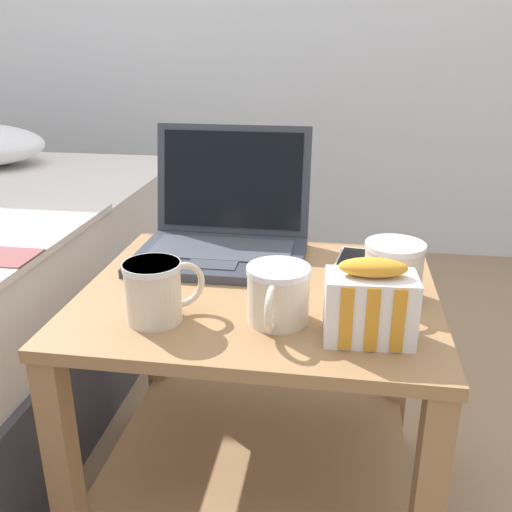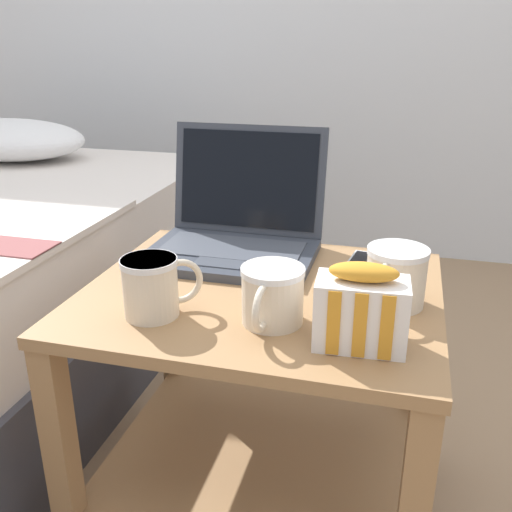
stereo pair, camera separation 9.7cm
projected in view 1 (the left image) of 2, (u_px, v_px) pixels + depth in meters
name	position (u px, v px, depth m)	size (l,w,h in m)	color
ground_plane	(259.00, 501.00, 1.22)	(8.00, 8.00, 0.00)	#937556
bedside_table	(259.00, 372.00, 1.10)	(0.64, 0.54, 0.50)	#997047
laptop	(224.00, 230.00, 1.19)	(0.34, 0.29, 0.25)	#333842
mug_front_left	(393.00, 268.00, 0.98)	(0.10, 0.14, 0.10)	beige
mug_front_right	(155.00, 288.00, 0.91)	(0.12, 0.10, 0.10)	beige
mug_mid_center	(278.00, 292.00, 0.90)	(0.10, 0.14, 0.09)	beige
snack_bag	(370.00, 304.00, 0.84)	(0.14, 0.09, 0.13)	white
cell_phone	(355.00, 262.00, 1.15)	(0.09, 0.16, 0.01)	#B7BABC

